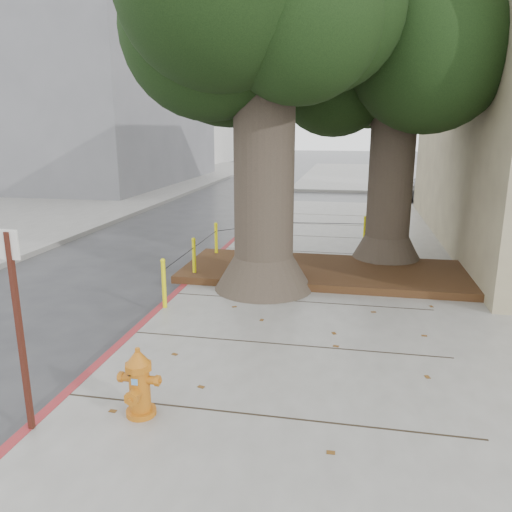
{
  "coord_description": "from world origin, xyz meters",
  "views": [
    {
      "loc": [
        1.45,
        -7.07,
        3.4
      ],
      "look_at": [
        -0.26,
        1.67,
        1.1
      ],
      "focal_mm": 35.0,
      "sensor_mm": 36.0,
      "label": 1
    }
  ],
  "objects_px": {
    "car_dark": "(147,180)",
    "car_silver": "(438,188)",
    "fire_hydrant": "(139,383)",
    "signpost": "(18,321)"
  },
  "relations": [
    {
      "from": "fire_hydrant",
      "to": "car_dark",
      "type": "relative_size",
      "value": 0.23
    },
    {
      "from": "signpost",
      "to": "car_silver",
      "type": "distance_m",
      "value": 21.72
    },
    {
      "from": "car_dark",
      "to": "car_silver",
      "type": "bearing_deg",
      "value": -4.14
    },
    {
      "from": "signpost",
      "to": "car_silver",
      "type": "relative_size",
      "value": 0.62
    },
    {
      "from": "signpost",
      "to": "car_dark",
      "type": "height_order",
      "value": "signpost"
    },
    {
      "from": "signpost",
      "to": "car_dark",
      "type": "xyz_separation_m",
      "value": [
        -7.98,
        22.06,
        -0.9
      ]
    },
    {
      "from": "signpost",
      "to": "car_silver",
      "type": "xyz_separation_m",
      "value": [
        7.31,
        20.43,
        -0.8
      ]
    },
    {
      "from": "fire_hydrant",
      "to": "car_dark",
      "type": "distance_m",
      "value": 23.4
    },
    {
      "from": "fire_hydrant",
      "to": "signpost",
      "type": "relative_size",
      "value": 0.37
    },
    {
      "from": "fire_hydrant",
      "to": "signpost",
      "type": "height_order",
      "value": "signpost"
    }
  ]
}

